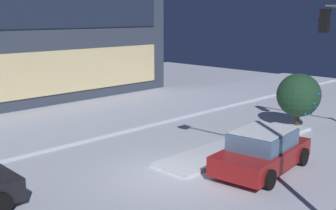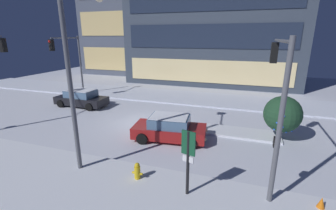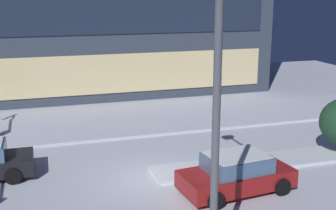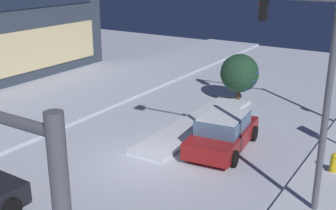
{
  "view_description": "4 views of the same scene",
  "coord_description": "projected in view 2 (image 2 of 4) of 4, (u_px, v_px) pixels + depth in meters",
  "views": [
    {
      "loc": [
        -9.75,
        -9.71,
        5.42
      ],
      "look_at": [
        -0.75,
        -0.73,
        2.73
      ],
      "focal_mm": 45.24,
      "sensor_mm": 36.0,
      "label": 1
    },
    {
      "loc": [
        6.79,
        -14.19,
        5.97
      ],
      "look_at": [
        2.33,
        -0.9,
        1.83
      ],
      "focal_mm": 24.79,
      "sensor_mm": 36.0,
      "label": 2
    },
    {
      "loc": [
        -4.25,
        -15.95,
        7.34
      ],
      "look_at": [
        0.82,
        0.48,
        2.96
      ],
      "focal_mm": 47.06,
      "sensor_mm": 36.0,
      "label": 3
    },
    {
      "loc": [
        -12.32,
        -8.83,
        7.42
      ],
      "look_at": [
        0.71,
        -0.57,
        2.26
      ],
      "focal_mm": 45.57,
      "sensor_mm": 36.0,
      "label": 4
    }
  ],
  "objects": [
    {
      "name": "ground",
      "position": [
        141.0,
        123.0,
        16.67
      ],
      "size": [
        52.0,
        52.0,
        0.0
      ],
      "primitive_type": "plane",
      "color": "silver"
    },
    {
      "name": "curb_strip_near",
      "position": [
        59.0,
        187.0,
        9.44
      ],
      "size": [
        52.0,
        5.2,
        0.14
      ],
      "primitive_type": "cube",
      "color": "silver",
      "rests_on": "ground"
    },
    {
      "name": "curb_strip_far",
      "position": [
        174.0,
        96.0,
        23.85
      ],
      "size": [
        52.0,
        5.2,
        0.14
      ],
      "primitive_type": "cube",
      "color": "silver",
      "rests_on": "ground"
    },
    {
      "name": "median_strip",
      "position": [
        207.0,
        129.0,
        15.45
      ],
      "size": [
        9.0,
        1.8,
        0.14
      ],
      "primitive_type": "cube",
      "color": "silver",
      "rests_on": "ground"
    },
    {
      "name": "office_tower_secondary",
      "position": [
        133.0,
        25.0,
        38.01
      ],
      "size": [
        15.14,
        8.4,
        15.72
      ],
      "color": "#4C5466",
      "rests_on": "ground"
    },
    {
      "name": "car_near",
      "position": [
        169.0,
        128.0,
        13.84
      ],
      "size": [
        4.54,
        2.5,
        1.49
      ],
      "rotation": [
        0.0,
        0.0,
        0.11
      ],
      "color": "maroon",
      "rests_on": "ground"
    },
    {
      "name": "car_far",
      "position": [
        81.0,
        98.0,
        20.56
      ],
      "size": [
        4.71,
        2.15,
        1.49
      ],
      "rotation": [
        0.0,
        0.0,
        3.12
      ],
      "color": "black",
      "rests_on": "ground"
    },
    {
      "name": "traffic_light_corner_near_right",
      "position": [
        278.0,
        84.0,
        9.24
      ],
      "size": [
        0.32,
        5.07,
        6.01
      ],
      "rotation": [
        0.0,
        0.0,
        1.57
      ],
      "color": "#565960",
      "rests_on": "ground"
    },
    {
      "name": "traffic_light_corner_far_left",
      "position": [
        69.0,
        56.0,
        22.61
      ],
      "size": [
        0.32,
        3.93,
        6.06
      ],
      "rotation": [
        0.0,
        0.0,
        -1.57
      ],
      "color": "#565960",
      "rests_on": "ground"
    },
    {
      "name": "street_lamp_arched",
      "position": [
        79.0,
        53.0,
        10.05
      ],
      "size": [
        0.56,
        3.11,
        8.18
      ],
      "rotation": [
        0.0,
        0.0,
        1.63
      ],
      "color": "#565960",
      "rests_on": "ground"
    },
    {
      "name": "fire_hydrant",
      "position": [
        137.0,
        172.0,
        9.87
      ],
      "size": [
        0.48,
        0.26,
        0.87
      ],
      "color": "gold",
      "rests_on": "ground"
    },
    {
      "name": "parking_info_sign",
      "position": [
        188.0,
        156.0,
        8.53
      ],
      "size": [
        0.55,
        0.2,
        2.74
      ],
      "rotation": [
        0.0,
        0.0,
        1.32
      ],
      "color": "black",
      "rests_on": "ground"
    },
    {
      "name": "decorated_tree_median",
      "position": [
        283.0,
        114.0,
        13.49
      ],
      "size": [
        2.13,
        2.16,
        2.7
      ],
      "color": "#473323",
      "rests_on": "ground"
    },
    {
      "name": "construction_cone",
      "position": [
        321.0,
        204.0,
        8.21
      ],
      "size": [
        0.36,
        0.36,
        0.55
      ],
      "primitive_type": "cone",
      "color": "orange",
      "rests_on": "ground"
    }
  ]
}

